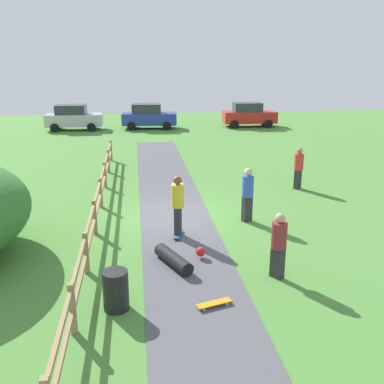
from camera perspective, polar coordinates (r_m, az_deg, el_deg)
ground_plane at (r=15.04m, az=-2.26°, el=-3.18°), size 60.00×60.00×0.00m
asphalt_path at (r=15.04m, az=-2.27°, el=-3.15°), size 2.40×28.00×0.02m
wooden_fence at (r=14.83m, az=-12.35°, el=-1.15°), size 0.12×18.12×1.10m
trash_bin at (r=9.69m, az=-10.04°, el=-12.66°), size 0.56×0.56×0.90m
skater_riding at (r=12.98m, az=-1.90°, el=-1.44°), size 0.46×0.82×1.90m
skater_fallen at (r=11.49m, az=-2.17°, el=-8.78°), size 1.37×1.48×0.36m
skateboard_loose at (r=9.80m, az=2.95°, el=-14.47°), size 0.82×0.42×0.08m
bystander_red at (r=18.50m, az=13.90°, el=3.30°), size 0.54×0.54×1.73m
bystander_maroon at (r=10.81m, az=11.38°, el=-6.60°), size 0.52×0.52×1.70m
bystander_blue at (r=14.36m, az=7.36°, el=-0.01°), size 0.50×0.50×1.84m
parked_car_silver at (r=34.61m, az=-15.38°, el=9.47°), size 4.24×2.09×1.92m
parked_car_red at (r=35.47m, az=7.53°, el=10.10°), size 4.27×2.14×1.92m
parked_car_blue at (r=34.31m, az=-5.73°, el=9.92°), size 4.32×2.26×1.92m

